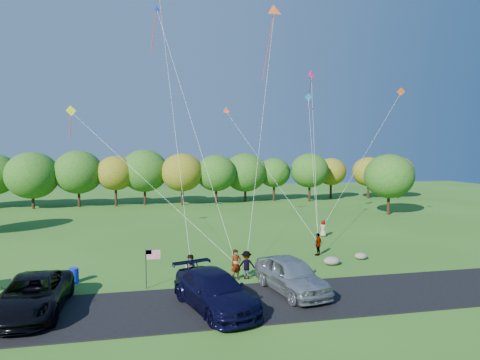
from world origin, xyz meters
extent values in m
plane|color=#2B611B|center=(0.00, 0.00, 0.00)|extent=(140.00, 140.00, 0.00)
cube|color=black|center=(0.00, -4.00, 0.03)|extent=(44.00, 6.00, 0.06)
cylinder|color=#331E12|center=(-24.43, 38.52, 1.49)|extent=(0.36, 0.36, 2.97)
ellipsoid|color=#385B16|center=(-24.43, 38.52, 4.60)|extent=(5.02, 5.02, 4.51)
cylinder|color=#331E12|center=(-19.56, 37.71, 1.23)|extent=(0.36, 0.36, 2.46)
ellipsoid|color=#385B16|center=(-19.56, 37.71, 4.16)|extent=(5.25, 5.25, 4.72)
cylinder|color=#331E12|center=(-14.36, 38.59, 1.20)|extent=(0.36, 0.36, 2.39)
ellipsoid|color=#205115|center=(-14.36, 38.59, 3.95)|extent=(4.80, 4.80, 4.32)
cylinder|color=#331E12|center=(-9.69, 36.45, 1.55)|extent=(0.36, 0.36, 3.10)
ellipsoid|color=#385B16|center=(-9.69, 36.45, 4.82)|extent=(5.28, 5.28, 4.75)
cylinder|color=#331E12|center=(-5.75, 38.96, 1.43)|extent=(0.36, 0.36, 2.86)
ellipsoid|color=#385B16|center=(-5.75, 38.96, 5.04)|extent=(6.72, 6.72, 6.05)
cylinder|color=#331E12|center=(-0.41, 36.15, 1.50)|extent=(0.36, 0.36, 3.00)
ellipsoid|color=#385B16|center=(-0.41, 36.15, 5.18)|extent=(6.69, 6.69, 6.02)
cylinder|color=#331E12|center=(4.82, 36.79, 1.49)|extent=(0.36, 0.36, 2.99)
ellipsoid|color=#205115|center=(4.82, 36.79, 5.28)|extent=(7.07, 7.07, 6.36)
cylinder|color=#331E12|center=(10.31, 36.17, 1.29)|extent=(0.36, 0.36, 2.58)
ellipsoid|color=#205115|center=(10.31, 36.17, 4.69)|extent=(6.52, 6.52, 5.87)
cylinder|color=#331E12|center=(14.63, 38.26, 1.55)|extent=(0.36, 0.36, 3.10)
ellipsoid|color=#385B16|center=(14.63, 38.26, 4.82)|extent=(5.29, 5.29, 4.76)
cylinder|color=#331E12|center=(19.40, 39.12, 1.32)|extent=(0.36, 0.36, 2.63)
ellipsoid|color=#205115|center=(19.40, 39.12, 4.88)|extent=(6.90, 6.90, 6.21)
cylinder|color=#331E12|center=(25.39, 36.83, 1.26)|extent=(0.36, 0.36, 2.52)
ellipsoid|color=#385B16|center=(25.39, 36.83, 4.18)|extent=(5.10, 5.10, 4.59)
cylinder|color=#331E12|center=(29.44, 38.59, 1.15)|extent=(0.36, 0.36, 2.30)
ellipsoid|color=#385B16|center=(29.44, 38.59, 4.38)|extent=(6.40, 6.40, 5.76)
cylinder|color=#331E12|center=(34.66, 37.61, 1.35)|extent=(0.36, 0.36, 2.71)
ellipsoid|color=#385B16|center=(34.66, 37.61, 4.32)|extent=(4.96, 4.96, 4.46)
cylinder|color=#331E12|center=(24.00, 22.00, 1.40)|extent=(0.36, 0.36, 2.80)
ellipsoid|color=#205115|center=(24.00, 22.00, 4.75)|extent=(6.00, 6.00, 5.40)
imported|color=black|center=(-10.39, -3.32, 0.96)|extent=(3.01, 6.51, 1.81)
imported|color=black|center=(-1.60, -4.58, 0.98)|extent=(4.35, 6.80, 1.84)
imported|color=#A1A7AB|center=(2.97, -2.97, 1.04)|extent=(3.41, 6.10, 1.96)
imported|color=#4C4C59|center=(0.41, 0.04, 0.95)|extent=(0.80, 0.64, 1.90)
imported|color=#4C4C59|center=(-2.41, -0.80, 0.97)|extent=(0.97, 0.77, 1.93)
imported|color=#4C4C59|center=(1.10, 0.15, 0.87)|extent=(1.21, 0.79, 1.75)
imported|color=#4C4C59|center=(7.72, 4.73, 0.86)|extent=(1.03, 0.97, 1.71)
imported|color=#4C4C59|center=(10.86, 11.17, 0.77)|extent=(0.90, 0.82, 1.54)
cube|color=#14381A|center=(-12.28, -0.47, 0.21)|extent=(0.22, 0.46, 0.43)
cylinder|color=#0D21CA|center=(-9.29, 1.53, 0.44)|extent=(0.59, 0.59, 0.89)
cylinder|color=black|center=(-5.00, -0.51, 1.15)|extent=(0.05, 0.05, 2.29)
cube|color=red|center=(-4.58, -0.51, 1.97)|extent=(0.83, 0.55, 0.02)
cube|color=navy|center=(-4.83, -0.50, 2.14)|extent=(0.33, 0.02, 0.26)
ellipsoid|color=#A1998C|center=(7.61, 1.98, 0.29)|extent=(1.18, 0.92, 0.59)
ellipsoid|color=slate|center=(10.34, 2.98, 0.24)|extent=(0.93, 0.78, 0.49)
cone|color=#E64D19|center=(5.73, 10.07, 19.66)|extent=(1.33, 0.61, 1.21)
cone|color=#1634E1|center=(-3.98, 10.01, 19.18)|extent=(0.84, 0.62, 0.74)
cone|color=#FF3B10|center=(2.96, 17.65, 11.96)|extent=(0.85, 0.52, 0.79)
cone|color=#E3105E|center=(11.33, 15.82, 15.53)|extent=(1.01, 0.51, 0.93)
cube|color=#DD4A0F|center=(19.00, 12.05, 13.56)|extent=(0.61, 0.52, 0.74)
cube|color=#DCFF15|center=(-10.83, 11.44, 11.15)|extent=(0.84, 0.27, 0.82)
cube|color=#137FC1|center=(9.59, 12.01, 12.80)|extent=(0.72, 0.19, 0.71)
camera|label=1|loc=(-4.70, -25.31, 8.06)|focal=32.00mm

